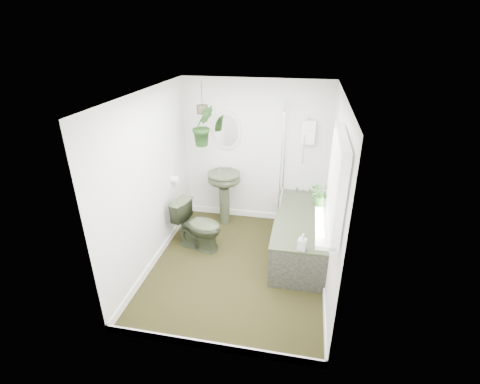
# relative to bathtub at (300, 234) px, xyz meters

# --- Properties ---
(floor) EXTENTS (2.30, 2.80, 0.02)m
(floor) POSITION_rel_bathtub_xyz_m (-0.80, -0.50, -0.30)
(floor) COLOR black
(floor) RESTS_ON ground
(ceiling) EXTENTS (2.30, 2.80, 0.02)m
(ceiling) POSITION_rel_bathtub_xyz_m (-0.80, -0.50, 2.02)
(ceiling) COLOR white
(ceiling) RESTS_ON ground
(wall_back) EXTENTS (2.30, 0.02, 2.30)m
(wall_back) POSITION_rel_bathtub_xyz_m (-0.80, 0.91, 0.86)
(wall_back) COLOR silver
(wall_back) RESTS_ON ground
(wall_front) EXTENTS (2.30, 0.02, 2.30)m
(wall_front) POSITION_rel_bathtub_xyz_m (-0.80, -1.91, 0.86)
(wall_front) COLOR silver
(wall_front) RESTS_ON ground
(wall_left) EXTENTS (0.02, 2.80, 2.30)m
(wall_left) POSITION_rel_bathtub_xyz_m (-1.96, -0.50, 0.86)
(wall_left) COLOR silver
(wall_left) RESTS_ON ground
(wall_right) EXTENTS (0.02, 2.80, 2.30)m
(wall_right) POSITION_rel_bathtub_xyz_m (0.36, -0.50, 0.86)
(wall_right) COLOR silver
(wall_right) RESTS_ON ground
(skirting) EXTENTS (2.30, 2.80, 0.10)m
(skirting) POSITION_rel_bathtub_xyz_m (-0.80, -0.50, -0.24)
(skirting) COLOR white
(skirting) RESTS_ON floor
(bathtub) EXTENTS (0.72, 1.72, 0.58)m
(bathtub) POSITION_rel_bathtub_xyz_m (0.00, 0.00, 0.00)
(bathtub) COLOR #353E29
(bathtub) RESTS_ON floor
(bath_screen) EXTENTS (0.04, 0.72, 1.40)m
(bath_screen) POSITION_rel_bathtub_xyz_m (-0.33, 0.49, 0.99)
(bath_screen) COLOR silver
(bath_screen) RESTS_ON bathtub
(shower_box) EXTENTS (0.20, 0.10, 0.35)m
(shower_box) POSITION_rel_bathtub_xyz_m (0.00, 0.84, 1.26)
(shower_box) COLOR white
(shower_box) RESTS_ON wall_back
(oval_mirror) EXTENTS (0.46, 0.03, 0.62)m
(oval_mirror) POSITION_rel_bathtub_xyz_m (-1.25, 0.87, 1.21)
(oval_mirror) COLOR beige
(oval_mirror) RESTS_ON wall_back
(wall_sconce) EXTENTS (0.04, 0.04, 0.22)m
(wall_sconce) POSITION_rel_bathtub_xyz_m (-1.65, 0.86, 1.11)
(wall_sconce) COLOR black
(wall_sconce) RESTS_ON wall_back
(toilet_roll_holder) EXTENTS (0.11, 0.11, 0.11)m
(toilet_roll_holder) POSITION_rel_bathtub_xyz_m (-1.90, 0.20, 0.61)
(toilet_roll_holder) COLOR white
(toilet_roll_holder) RESTS_ON wall_left
(window_recess) EXTENTS (0.08, 1.00, 0.90)m
(window_recess) POSITION_rel_bathtub_xyz_m (0.29, -1.20, 1.36)
(window_recess) COLOR white
(window_recess) RESTS_ON wall_right
(window_sill) EXTENTS (0.18, 1.00, 0.04)m
(window_sill) POSITION_rel_bathtub_xyz_m (0.22, -1.20, 0.94)
(window_sill) COLOR white
(window_sill) RESTS_ON wall_right
(window_blinds) EXTENTS (0.01, 0.86, 0.76)m
(window_blinds) POSITION_rel_bathtub_xyz_m (0.24, -1.20, 1.36)
(window_blinds) COLOR white
(window_blinds) RESTS_ON wall_right
(toilet) EXTENTS (0.79, 0.57, 0.72)m
(toilet) POSITION_rel_bathtub_xyz_m (-1.46, -0.15, 0.07)
(toilet) COLOR #353E29
(toilet) RESTS_ON floor
(pedestal_sink) EXTENTS (0.59, 0.52, 0.89)m
(pedestal_sink) POSITION_rel_bathtub_xyz_m (-1.25, 0.62, 0.15)
(pedestal_sink) COLOR #353E29
(pedestal_sink) RESTS_ON floor
(sill_plant) EXTENTS (0.30, 0.29, 0.26)m
(sill_plant) POSITION_rel_bathtub_xyz_m (0.17, -0.90, 1.09)
(sill_plant) COLOR black
(sill_plant) RESTS_ON window_sill
(hanging_plant) EXTENTS (0.42, 0.41, 0.59)m
(hanging_plant) POSITION_rel_bathtub_xyz_m (-1.50, 0.45, 1.38)
(hanging_plant) COLOR black
(hanging_plant) RESTS_ON ceiling
(soap_bottle) EXTENTS (0.11, 0.11, 0.21)m
(soap_bottle) POSITION_rel_bathtub_xyz_m (0.03, -0.79, 0.40)
(soap_bottle) COLOR black
(soap_bottle) RESTS_ON bathtub
(hanging_pot) EXTENTS (0.16, 0.16, 0.12)m
(hanging_pot) POSITION_rel_bathtub_xyz_m (-1.50, 0.45, 1.62)
(hanging_pot) COLOR #372F23
(hanging_pot) RESTS_ON ceiling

